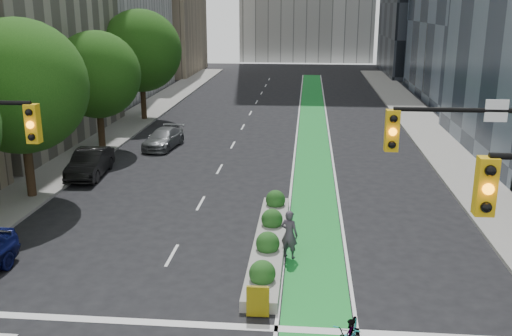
% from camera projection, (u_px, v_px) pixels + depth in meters
% --- Properties ---
extents(sidewalk_left, '(3.60, 90.00, 0.15)m').
position_uv_depth(sidewalk_left, '(106.00, 138.00, 40.93)').
color(sidewalk_left, gray).
rests_on(sidewalk_left, ground).
extents(sidewalk_right, '(3.60, 90.00, 0.15)m').
position_uv_depth(sidewalk_right, '(443.00, 145.00, 38.85)').
color(sidewalk_right, gray).
rests_on(sidewalk_right, ground).
extents(bike_lane_paint, '(2.20, 70.00, 0.01)m').
position_uv_depth(bike_lane_paint, '(313.00, 128.00, 44.43)').
color(bike_lane_paint, '#198D31').
rests_on(bike_lane_paint, ground).
extents(tree_mid, '(6.40, 6.40, 8.78)m').
position_uv_depth(tree_mid, '(20.00, 87.00, 26.90)').
color(tree_mid, black).
rests_on(tree_mid, ground).
extents(tree_midfar, '(5.60, 5.60, 7.76)m').
position_uv_depth(tree_midfar, '(97.00, 75.00, 36.64)').
color(tree_midfar, black).
rests_on(tree_midfar, ground).
extents(tree_far, '(6.60, 6.60, 9.00)m').
position_uv_depth(tree_far, '(141.00, 51.00, 46.00)').
color(tree_far, black).
rests_on(tree_far, ground).
extents(median_planter, '(1.20, 10.26, 1.10)m').
position_uv_depth(median_planter, '(270.00, 239.00, 22.51)').
color(median_planter, gray).
rests_on(median_planter, ground).
extents(bicycle, '(1.22, 2.18, 1.08)m').
position_uv_depth(bicycle, '(350.00, 335.00, 15.67)').
color(bicycle, gray).
rests_on(bicycle, ground).
extents(cyclist, '(0.82, 0.70, 1.90)m').
position_uv_depth(cyclist, '(289.00, 234.00, 21.52)').
color(cyclist, '#403844').
rests_on(cyclist, ground).
extents(parked_car_left_mid, '(1.94, 4.72, 1.52)m').
position_uv_depth(parked_car_left_mid, '(90.00, 163.00, 31.88)').
color(parked_car_left_mid, black).
rests_on(parked_car_left_mid, ground).
extents(parked_car_left_far, '(2.34, 4.56, 1.27)m').
position_uv_depth(parked_car_left_far, '(164.00, 138.00, 38.29)').
color(parked_car_left_far, slate).
rests_on(parked_car_left_far, ground).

